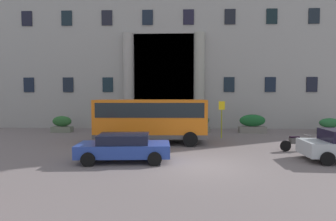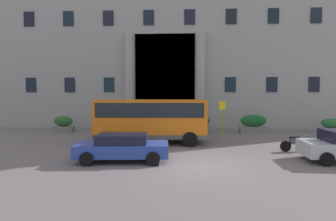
{
  "view_description": "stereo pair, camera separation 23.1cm",
  "coord_description": "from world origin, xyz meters",
  "px_view_note": "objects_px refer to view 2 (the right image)",
  "views": [
    {
      "loc": [
        -1.1,
        -11.41,
        3.11
      ],
      "look_at": [
        -1.64,
        5.69,
        2.1
      ],
      "focal_mm": 28.23,
      "sensor_mm": 36.0,
      "label": 1
    },
    {
      "loc": [
        -0.86,
        -11.4,
        3.11
      ],
      "look_at": [
        -1.64,
        5.69,
        2.1
      ],
      "focal_mm": 28.23,
      "sensor_mm": 36.0,
      "label": 2
    }
  ],
  "objects_px": {
    "hedge_planter_west": "(63,124)",
    "bus_stop_sign": "(222,115)",
    "hedge_planter_east": "(332,126)",
    "orange_minibus": "(151,117)",
    "motorcycle_far_end": "(297,143)",
    "white_taxi_kerbside": "(123,147)",
    "hedge_planter_entrance_left": "(121,125)",
    "hedge_planter_far_east": "(253,124)",
    "hedge_planter_far_west": "(199,123)"
  },
  "relations": [
    {
      "from": "bus_stop_sign",
      "to": "hedge_planter_east",
      "type": "height_order",
      "value": "bus_stop_sign"
    },
    {
      "from": "hedge_planter_far_east",
      "to": "hedge_planter_west",
      "type": "relative_size",
      "value": 1.31
    },
    {
      "from": "motorcycle_far_end",
      "to": "hedge_planter_far_east",
      "type": "bearing_deg",
      "value": 83.07
    },
    {
      "from": "white_taxi_kerbside",
      "to": "bus_stop_sign",
      "type": "bearing_deg",
      "value": 46.63
    },
    {
      "from": "hedge_planter_east",
      "to": "hedge_planter_entrance_left",
      "type": "bearing_deg",
      "value": 178.84
    },
    {
      "from": "orange_minibus",
      "to": "bus_stop_sign",
      "type": "relative_size",
      "value": 2.65
    },
    {
      "from": "orange_minibus",
      "to": "motorcycle_far_end",
      "type": "xyz_separation_m",
      "value": [
        8.31,
        -2.18,
        -1.22
      ]
    },
    {
      "from": "white_taxi_kerbside",
      "to": "hedge_planter_far_west",
      "type": "bearing_deg",
      "value": 63.17
    },
    {
      "from": "hedge_planter_far_west",
      "to": "hedge_planter_west",
      "type": "bearing_deg",
      "value": -177.44
    },
    {
      "from": "orange_minibus",
      "to": "motorcycle_far_end",
      "type": "height_order",
      "value": "orange_minibus"
    },
    {
      "from": "hedge_planter_far_east",
      "to": "hedge_planter_east",
      "type": "relative_size",
      "value": 1.24
    },
    {
      "from": "hedge_planter_west",
      "to": "bus_stop_sign",
      "type": "bearing_deg",
      "value": -11.64
    },
    {
      "from": "orange_minibus",
      "to": "hedge_planter_east",
      "type": "bearing_deg",
      "value": 17.67
    },
    {
      "from": "orange_minibus",
      "to": "white_taxi_kerbside",
      "type": "height_order",
      "value": "orange_minibus"
    },
    {
      "from": "hedge_planter_far_west",
      "to": "hedge_planter_far_east",
      "type": "bearing_deg",
      "value": -6.96
    },
    {
      "from": "orange_minibus",
      "to": "hedge_planter_far_east",
      "type": "xyz_separation_m",
      "value": [
        7.85,
        4.77,
        -0.94
      ]
    },
    {
      "from": "hedge_planter_east",
      "to": "hedge_planter_west",
      "type": "bearing_deg",
      "value": 179.76
    },
    {
      "from": "white_taxi_kerbside",
      "to": "hedge_planter_west",
      "type": "bearing_deg",
      "value": 123.0
    },
    {
      "from": "bus_stop_sign",
      "to": "hedge_planter_far_west",
      "type": "bearing_deg",
      "value": 114.35
    },
    {
      "from": "white_taxi_kerbside",
      "to": "hedge_planter_entrance_left",
      "type": "bearing_deg",
      "value": 99.25
    },
    {
      "from": "hedge_planter_entrance_left",
      "to": "orange_minibus",
      "type": "bearing_deg",
      "value": -58.52
    },
    {
      "from": "hedge_planter_far_east",
      "to": "hedge_planter_west",
      "type": "height_order",
      "value": "hedge_planter_far_east"
    },
    {
      "from": "motorcycle_far_end",
      "to": "hedge_planter_far_west",
      "type": "bearing_deg",
      "value": 112.19
    },
    {
      "from": "hedge_planter_far_east",
      "to": "bus_stop_sign",
      "type": "bearing_deg",
      "value": -138.45
    },
    {
      "from": "hedge_planter_west",
      "to": "hedge_planter_entrance_left",
      "type": "height_order",
      "value": "hedge_planter_west"
    },
    {
      "from": "bus_stop_sign",
      "to": "hedge_planter_far_west",
      "type": "relative_size",
      "value": 1.37
    },
    {
      "from": "motorcycle_far_end",
      "to": "bus_stop_sign",
      "type": "bearing_deg",
      "value": 117.57
    },
    {
      "from": "hedge_planter_far_west",
      "to": "white_taxi_kerbside",
      "type": "xyz_separation_m",
      "value": [
        -4.29,
        -10.06,
        -0.06
      ]
    },
    {
      "from": "hedge_planter_far_west",
      "to": "orange_minibus",
      "type": "bearing_deg",
      "value": -123.12
    },
    {
      "from": "hedge_planter_far_west",
      "to": "hedge_planter_far_east",
      "type": "height_order",
      "value": "hedge_planter_far_west"
    },
    {
      "from": "hedge_planter_far_west",
      "to": "hedge_planter_far_east",
      "type": "xyz_separation_m",
      "value": [
        4.39,
        -0.54,
        -0.0
      ]
    },
    {
      "from": "hedge_planter_entrance_left",
      "to": "motorcycle_far_end",
      "type": "height_order",
      "value": "hedge_planter_entrance_left"
    },
    {
      "from": "hedge_planter_east",
      "to": "orange_minibus",
      "type": "bearing_deg",
      "value": -161.47
    },
    {
      "from": "orange_minibus",
      "to": "hedge_planter_west",
      "type": "relative_size",
      "value": 4.22
    },
    {
      "from": "hedge_planter_far_east",
      "to": "white_taxi_kerbside",
      "type": "xyz_separation_m",
      "value": [
        -8.67,
        -9.52,
        -0.06
      ]
    },
    {
      "from": "bus_stop_sign",
      "to": "motorcycle_far_end",
      "type": "height_order",
      "value": "bus_stop_sign"
    },
    {
      "from": "motorcycle_far_end",
      "to": "hedge_planter_entrance_left",
      "type": "bearing_deg",
      "value": 136.87
    },
    {
      "from": "orange_minibus",
      "to": "hedge_planter_far_west",
      "type": "distance_m",
      "value": 6.4
    },
    {
      "from": "hedge_planter_far_west",
      "to": "hedge_planter_entrance_left",
      "type": "distance_m",
      "value": 6.56
    },
    {
      "from": "hedge_planter_far_east",
      "to": "motorcycle_far_end",
      "type": "xyz_separation_m",
      "value": [
        0.46,
        -6.95,
        -0.28
      ]
    },
    {
      "from": "hedge_planter_west",
      "to": "hedge_planter_east",
      "type": "bearing_deg",
      "value": -0.24
    },
    {
      "from": "hedge_planter_entrance_left",
      "to": "bus_stop_sign",
      "type": "bearing_deg",
      "value": -19.97
    },
    {
      "from": "bus_stop_sign",
      "to": "hedge_planter_far_east",
      "type": "height_order",
      "value": "bus_stop_sign"
    },
    {
      "from": "hedge_planter_far_east",
      "to": "hedge_planter_entrance_left",
      "type": "xyz_separation_m",
      "value": [
        -10.94,
        0.28,
        -0.15
      ]
    },
    {
      "from": "bus_stop_sign",
      "to": "hedge_planter_west",
      "type": "height_order",
      "value": "bus_stop_sign"
    },
    {
      "from": "hedge_planter_far_east",
      "to": "hedge_planter_east",
      "type": "bearing_deg",
      "value": -0.63
    },
    {
      "from": "orange_minibus",
      "to": "hedge_planter_west",
      "type": "bearing_deg",
      "value": 148.07
    },
    {
      "from": "bus_stop_sign",
      "to": "white_taxi_kerbside",
      "type": "height_order",
      "value": "bus_stop_sign"
    },
    {
      "from": "hedge_planter_east",
      "to": "hedge_planter_entrance_left",
      "type": "height_order",
      "value": "hedge_planter_east"
    },
    {
      "from": "hedge_planter_far_east",
      "to": "white_taxi_kerbside",
      "type": "relative_size",
      "value": 0.5
    }
  ]
}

